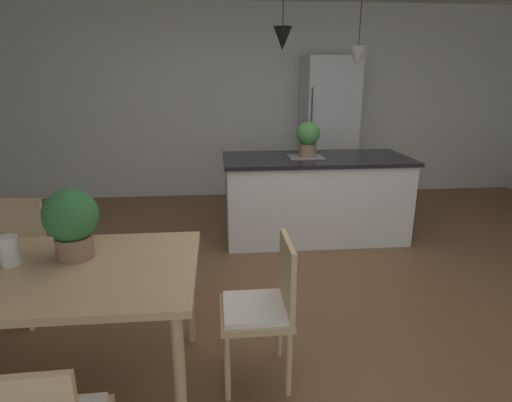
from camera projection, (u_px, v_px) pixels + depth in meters
The scene contains 12 objects.
ground_plane at pixel (302, 305), 3.29m from camera, with size 10.00×8.40×0.04m, color brown.
wall_back_kitchen at pixel (260, 103), 6.00m from camera, with size 10.00×0.12×2.70m, color white.
dining_table at pixel (15, 282), 2.17m from camera, with size 1.90×0.96×0.76m.
chair_far_left at pixel (13, 256), 3.00m from camera, with size 0.43×0.43×0.87m.
chair_kitchen_end at pixel (264, 306), 2.35m from camera, with size 0.40×0.40×0.87m.
kitchen_island at pixel (314, 196), 4.53m from camera, with size 1.98×0.88×0.91m.
refrigerator at pixel (328, 131), 5.81m from camera, with size 0.71×0.67×1.98m.
pendant_over_island_main at pixel (283, 38), 4.02m from camera, with size 0.18×0.18×0.73m.
pendant_over_island_aux at pixel (358, 56), 4.14m from camera, with size 0.22×0.22×0.88m.
potted_plant_on_island at pixel (308, 137), 4.33m from camera, with size 0.25×0.25×0.38m.
potted_plant_on_table at pixel (71, 220), 2.24m from camera, with size 0.29×0.29×0.40m.
vase_on_dining_table at pixel (9, 251), 2.19m from camera, with size 0.10×0.10×0.16m.
Camera 1 is at (-0.64, -2.86, 1.73)m, focal length 28.96 mm.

